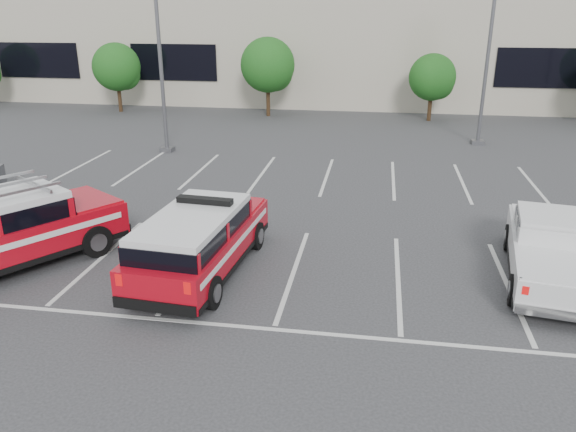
% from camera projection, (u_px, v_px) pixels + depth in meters
% --- Properties ---
extents(ground, '(120.00, 120.00, 0.00)m').
position_uv_depth(ground, '(294.00, 272.00, 14.74)').
color(ground, '#303032').
rests_on(ground, ground).
extents(stall_markings, '(23.00, 15.00, 0.01)m').
position_uv_depth(stall_markings, '(314.00, 213.00, 18.90)').
color(stall_markings, silver).
rests_on(stall_markings, ground).
extents(convention_building, '(60.00, 16.99, 13.20)m').
position_uv_depth(convention_building, '(360.00, 32.00, 42.53)').
color(convention_building, '#B5AC99').
rests_on(convention_building, ground).
extents(tree_left, '(3.07, 3.07, 4.42)m').
position_uv_depth(tree_left, '(118.00, 69.00, 36.39)').
color(tree_left, '#3F2B19').
rests_on(tree_left, ground).
extents(tree_mid_left, '(3.37, 3.37, 4.85)m').
position_uv_depth(tree_mid_left, '(269.00, 67.00, 34.80)').
color(tree_mid_left, '#3F2B19').
rests_on(tree_mid_left, ground).
extents(tree_mid_right, '(2.77, 2.77, 3.99)m').
position_uv_depth(tree_mid_right, '(434.00, 79.00, 33.49)').
color(tree_mid_right, '#3F2B19').
rests_on(tree_mid_right, ground).
extents(light_pole_left, '(0.90, 0.60, 10.24)m').
position_uv_depth(light_pole_left, '(159.00, 39.00, 25.22)').
color(light_pole_left, '#59595E').
rests_on(light_pole_left, ground).
extents(light_pole_mid, '(0.90, 0.60, 10.24)m').
position_uv_depth(light_pole_mid, '(490.00, 37.00, 26.67)').
color(light_pole_mid, '#59595E').
rests_on(light_pole_mid, ground).
extents(fire_chief_suv, '(2.43, 5.62, 1.93)m').
position_uv_depth(fire_chief_suv, '(200.00, 245.00, 14.41)').
color(fire_chief_suv, '#AE0815').
rests_on(fire_chief_suv, ground).
extents(white_pickup, '(2.61, 5.43, 1.60)m').
position_uv_depth(white_pickup, '(548.00, 255.00, 14.18)').
color(white_pickup, silver).
rests_on(white_pickup, ground).
extents(ladder_suv, '(5.08, 6.06, 2.27)m').
position_uv_depth(ladder_suv, '(4.00, 236.00, 14.69)').
color(ladder_suv, '#AE0815').
rests_on(ladder_suv, ground).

